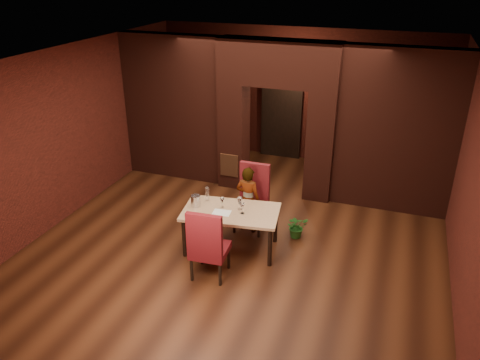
# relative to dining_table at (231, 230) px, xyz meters

# --- Properties ---
(floor) EXTENTS (8.00, 8.00, 0.00)m
(floor) POSITION_rel_dining_table_xyz_m (0.07, 0.51, -0.38)
(floor) COLOR #4C2513
(floor) RESTS_ON ground
(ceiling) EXTENTS (7.00, 8.00, 0.04)m
(ceiling) POSITION_rel_dining_table_xyz_m (0.07, 0.51, 2.82)
(ceiling) COLOR silver
(ceiling) RESTS_ON ground
(wall_back) EXTENTS (7.00, 0.04, 3.20)m
(wall_back) POSITION_rel_dining_table_xyz_m (0.07, 4.51, 1.22)
(wall_back) COLOR maroon
(wall_back) RESTS_ON ground
(wall_front) EXTENTS (7.00, 0.04, 3.20)m
(wall_front) POSITION_rel_dining_table_xyz_m (0.07, -3.49, 1.22)
(wall_front) COLOR maroon
(wall_front) RESTS_ON ground
(wall_left) EXTENTS (0.04, 8.00, 3.20)m
(wall_left) POSITION_rel_dining_table_xyz_m (-3.43, 0.51, 1.22)
(wall_left) COLOR maroon
(wall_left) RESTS_ON ground
(wall_right) EXTENTS (0.04, 8.00, 3.20)m
(wall_right) POSITION_rel_dining_table_xyz_m (3.57, 0.51, 1.22)
(wall_right) COLOR maroon
(wall_right) RESTS_ON ground
(pillar_left) EXTENTS (0.55, 0.55, 2.30)m
(pillar_left) POSITION_rel_dining_table_xyz_m (-0.88, 2.51, 0.77)
(pillar_left) COLOR maroon
(pillar_left) RESTS_ON ground
(pillar_right) EXTENTS (0.55, 0.55, 2.30)m
(pillar_right) POSITION_rel_dining_table_xyz_m (1.02, 2.51, 0.77)
(pillar_right) COLOR maroon
(pillar_right) RESTS_ON ground
(lintel) EXTENTS (2.45, 0.55, 0.90)m
(lintel) POSITION_rel_dining_table_xyz_m (0.07, 2.51, 2.37)
(lintel) COLOR maroon
(lintel) RESTS_ON ground
(wing_wall_left) EXTENTS (2.28, 0.35, 3.20)m
(wing_wall_left) POSITION_rel_dining_table_xyz_m (-2.29, 2.51, 1.22)
(wing_wall_left) COLOR maroon
(wing_wall_left) RESTS_ON ground
(wing_wall_right) EXTENTS (2.28, 0.35, 3.20)m
(wing_wall_right) POSITION_rel_dining_table_xyz_m (2.43, 2.51, 1.22)
(wing_wall_right) COLOR maroon
(wing_wall_right) RESTS_ON ground
(vent_panel) EXTENTS (0.40, 0.03, 0.50)m
(vent_panel) POSITION_rel_dining_table_xyz_m (-0.88, 2.22, 0.17)
(vent_panel) COLOR #A95A31
(vent_panel) RESTS_ON ground
(rear_door) EXTENTS (0.90, 0.08, 2.10)m
(rear_door) POSITION_rel_dining_table_xyz_m (-0.33, 4.45, 0.67)
(rear_door) COLOR black
(rear_door) RESTS_ON ground
(rear_door_frame) EXTENTS (1.02, 0.04, 2.22)m
(rear_door_frame) POSITION_rel_dining_table_xyz_m (-0.33, 4.41, 0.67)
(rear_door_frame) COLOR black
(rear_door_frame) RESTS_ON ground
(dining_table) EXTENTS (1.72, 1.13, 0.75)m
(dining_table) POSITION_rel_dining_table_xyz_m (0.00, 0.00, 0.00)
(dining_table) COLOR tan
(dining_table) RESTS_ON ground
(chair_far) EXTENTS (0.57, 0.57, 1.24)m
(chair_far) POSITION_rel_dining_table_xyz_m (0.10, 0.76, 0.24)
(chair_far) COLOR maroon
(chair_far) RESTS_ON ground
(chair_near) EXTENTS (0.59, 0.59, 1.22)m
(chair_near) POSITION_rel_dining_table_xyz_m (-0.05, -0.80, 0.23)
(chair_near) COLOR maroon
(chair_near) RESTS_ON ground
(person_seated) EXTENTS (0.49, 0.35, 1.27)m
(person_seated) POSITION_rel_dining_table_xyz_m (0.07, 0.70, 0.26)
(person_seated) COLOR white
(person_seated) RESTS_ON ground
(wine_glass_a) EXTENTS (0.08, 0.08, 0.19)m
(wine_glass_a) POSITION_rel_dining_table_xyz_m (-0.17, 0.05, 0.47)
(wine_glass_a) COLOR white
(wine_glass_a) RESTS_ON dining_table
(wine_glass_b) EXTENTS (0.09, 0.09, 0.22)m
(wine_glass_b) POSITION_rel_dining_table_xyz_m (0.13, 0.09, 0.49)
(wine_glass_b) COLOR white
(wine_glass_b) RESTS_ON dining_table
(wine_glass_c) EXTENTS (0.08, 0.08, 0.20)m
(wine_glass_c) POSITION_rel_dining_table_xyz_m (0.21, -0.02, 0.47)
(wine_glass_c) COLOR white
(wine_glass_c) RESTS_ON dining_table
(tasting_sheet) EXTENTS (0.32, 0.25, 0.00)m
(tasting_sheet) POSITION_rel_dining_table_xyz_m (-0.12, -0.12, 0.38)
(tasting_sheet) COLOR white
(tasting_sheet) RESTS_ON dining_table
(wine_bucket) EXTENTS (0.16, 0.16, 0.20)m
(wine_bucket) POSITION_rel_dining_table_xyz_m (-0.62, -0.05, 0.48)
(wine_bucket) COLOR silver
(wine_bucket) RESTS_ON dining_table
(water_bottle) EXTENTS (0.06, 0.06, 0.27)m
(water_bottle) POSITION_rel_dining_table_xyz_m (-0.52, 0.21, 0.51)
(water_bottle) COLOR white
(water_bottle) RESTS_ON dining_table
(potted_plant) EXTENTS (0.50, 0.49, 0.43)m
(potted_plant) POSITION_rel_dining_table_xyz_m (0.98, 0.76, -0.16)
(potted_plant) COLOR #23641E
(potted_plant) RESTS_ON ground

